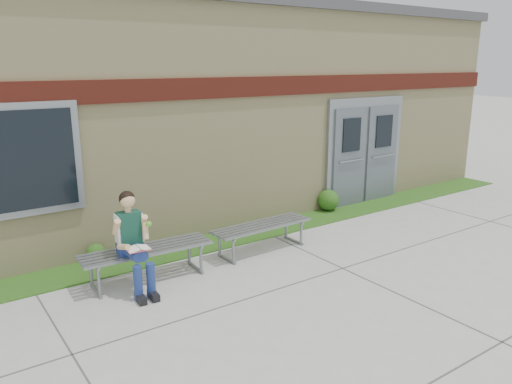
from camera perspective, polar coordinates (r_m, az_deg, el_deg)
ground at (r=6.78m, az=6.76°, el=-11.98°), size 80.00×80.00×0.00m
grass_strip at (r=8.72m, az=-4.70°, el=-5.66°), size 16.00×0.80×0.02m
school_building at (r=11.28m, az=-13.80°, el=9.53°), size 16.20×6.22×4.20m
bench_left at (r=7.28m, az=-12.35°, el=-7.10°), size 1.87×0.61×0.48m
bench_right at (r=8.20m, az=0.65°, el=-4.41°), size 1.76×0.55×0.45m
girl at (r=6.89m, az=-13.86°, el=-5.33°), size 0.48×0.81×1.37m
shrub_mid at (r=8.15m, az=-17.83°, el=-6.65°), size 0.29×0.29×0.29m
shrub_east at (r=10.49m, az=8.25°, el=-0.91°), size 0.44×0.44×0.44m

